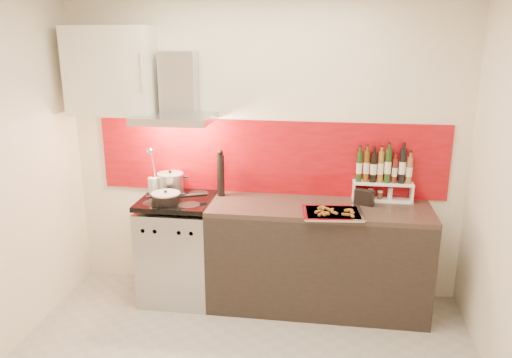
% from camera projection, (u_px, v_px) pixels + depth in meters
% --- Properties ---
extents(back_wall, '(3.40, 0.02, 2.60)m').
position_uv_depth(back_wall, '(264.00, 148.00, 4.29)').
color(back_wall, silver).
rests_on(back_wall, ground).
extents(backsplash, '(3.00, 0.02, 0.64)m').
position_uv_depth(backsplash, '(269.00, 158.00, 4.30)').
color(backsplash, maroon).
rests_on(backsplash, back_wall).
extents(range_stove, '(0.60, 0.60, 0.91)m').
position_uv_depth(range_stove, '(179.00, 249.00, 4.34)').
color(range_stove, '#B7B7BA').
rests_on(range_stove, ground).
extents(counter, '(1.80, 0.60, 0.90)m').
position_uv_depth(counter, '(318.00, 257.00, 4.17)').
color(counter, black).
rests_on(counter, ground).
extents(range_hood, '(0.62, 0.50, 0.61)m').
position_uv_depth(range_hood, '(177.00, 97.00, 4.11)').
color(range_hood, '#B7B7BA').
rests_on(range_hood, back_wall).
extents(upper_cabinet, '(0.70, 0.35, 0.72)m').
position_uv_depth(upper_cabinet, '(111.00, 71.00, 4.12)').
color(upper_cabinet, silver).
rests_on(upper_cabinet, back_wall).
extents(stock_pot, '(0.23, 0.23, 0.20)m').
position_uv_depth(stock_pot, '(171.00, 182.00, 4.36)').
color(stock_pot, '#B7B7BA').
rests_on(stock_pot, range_stove).
extents(saute_pan, '(0.43, 0.27, 0.11)m').
position_uv_depth(saute_pan, '(167.00, 198.00, 4.09)').
color(saute_pan, black).
rests_on(saute_pan, range_stove).
extents(utensil_jar, '(0.09, 0.14, 0.43)m').
position_uv_depth(utensil_jar, '(153.00, 180.00, 4.30)').
color(utensil_jar, silver).
rests_on(utensil_jar, range_stove).
extents(pepper_mill, '(0.06, 0.06, 0.41)m').
position_uv_depth(pepper_mill, '(221.00, 174.00, 4.26)').
color(pepper_mill, black).
rests_on(pepper_mill, counter).
extents(step_shelf, '(0.49, 0.13, 0.45)m').
position_uv_depth(step_shelf, '(383.00, 177.00, 4.12)').
color(step_shelf, white).
rests_on(step_shelf, counter).
extents(caddy_box, '(0.17, 0.11, 0.13)m').
position_uv_depth(caddy_box, '(364.00, 198.00, 4.06)').
color(caddy_box, black).
rests_on(caddy_box, counter).
extents(baking_tray, '(0.49, 0.40, 0.03)m').
position_uv_depth(baking_tray, '(333.00, 213.00, 3.84)').
color(baking_tray, silver).
rests_on(baking_tray, counter).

